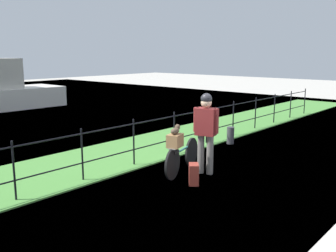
{
  "coord_description": "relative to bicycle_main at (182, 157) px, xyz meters",
  "views": [
    {
      "loc": [
        -6.36,
        -3.84,
        2.47
      ],
      "look_at": [
        -0.19,
        1.54,
        0.9
      ],
      "focal_mm": 40.66,
      "sensor_mm": 36.0,
      "label": 1
    }
  ],
  "objects": [
    {
      "name": "bicycle_main",
      "position": [
        0.0,
        0.0,
        0.0
      ],
      "size": [
        1.61,
        0.5,
        0.64
      ],
      "color": "black",
      "rests_on": "ground"
    },
    {
      "name": "ground_plane",
      "position": [
        0.39,
        -0.98,
        -0.34
      ],
      "size": [
        60.0,
        60.0,
        0.0
      ],
      "primitive_type": "plane",
      "color": "#B2ADA3"
    },
    {
      "name": "iron_fence",
      "position": [
        0.39,
        1.13,
        0.26
      ],
      "size": [
        18.04,
        0.04,
        1.05
      ],
      "color": "black",
      "rests_on": "ground"
    },
    {
      "name": "cyclist_person",
      "position": [
        0.29,
        -0.39,
        0.66
      ],
      "size": [
        0.36,
        0.52,
        1.68
      ],
      "color": "slate",
      "rests_on": "ground"
    },
    {
      "name": "backpack_on_paving",
      "position": [
        -0.41,
        -0.61,
        -0.14
      ],
      "size": [
        0.33,
        0.32,
        0.4
      ],
      "primitive_type": "cube",
      "rotation": [
        0.0,
        0.0,
        3.85
      ],
      "color": "maroon",
      "rests_on": "ground"
    },
    {
      "name": "mooring_bollard",
      "position": [
        2.91,
        0.63,
        -0.1
      ],
      "size": [
        0.2,
        0.2,
        0.47
      ],
      "primitive_type": "cylinder",
      "color": "#38383D",
      "rests_on": "ground"
    },
    {
      "name": "wooden_crate",
      "position": [
        -0.35,
        -0.1,
        0.43
      ],
      "size": [
        0.39,
        0.32,
        0.26
      ],
      "primitive_type": "cube",
      "rotation": [
        0.0,
        0.0,
        0.28
      ],
      "color": "olive",
      "rests_on": "bicycle_main"
    },
    {
      "name": "terrier_dog",
      "position": [
        -0.33,
        -0.09,
        0.64
      ],
      "size": [
        0.32,
        0.21,
        0.18
      ],
      "color": "#4C3D2D",
      "rests_on": "wooden_crate"
    },
    {
      "name": "grass_strip",
      "position": [
        0.39,
        2.06,
        -0.33
      ],
      "size": [
        27.0,
        2.4,
        0.03
      ],
      "primitive_type": "cube",
      "color": "#478438",
      "rests_on": "ground"
    }
  ]
}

